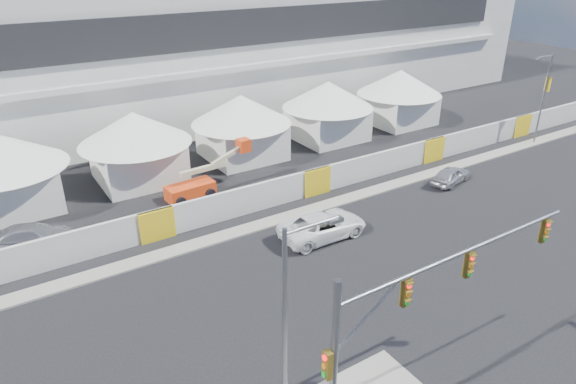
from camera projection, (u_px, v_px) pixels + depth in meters
ground at (393, 338)px, 23.65m from camera, size 160.00×160.00×0.00m
far_curb at (466, 163)px, 42.89m from camera, size 80.00×1.20×0.12m
stadium at (193, 18)px, 55.42m from camera, size 80.00×24.80×21.98m
tent_row at (191, 131)px, 40.80m from camera, size 53.40×8.40×5.40m
hoarding_fence at (316, 181)px, 37.18m from camera, size 70.00×0.25×2.00m
scaffold_tower at (462, 31)px, 70.90m from camera, size 4.40×4.40×12.00m
sedan_silver at (451, 175)px, 39.03m from camera, size 2.39×4.13×1.32m
pickup_curb at (323, 225)px, 31.65m from camera, size 2.74×5.72×1.57m
lot_car_c at (34, 237)px, 30.57m from camera, size 3.54×5.36×1.44m
traffic_mast at (392, 336)px, 17.39m from camera, size 11.60×0.72×7.41m
streetlight_median at (290, 319)px, 17.25m from camera, size 2.31×0.23×8.36m
streetlight_curb at (543, 93)px, 45.33m from camera, size 2.42×0.54×8.16m
boom_lift at (198, 184)px, 36.98m from camera, size 6.86×1.78×3.46m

